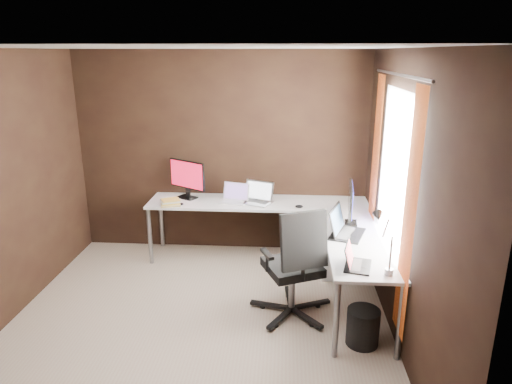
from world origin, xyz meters
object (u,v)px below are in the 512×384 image
laptop_black_big (343,229)px  book_stack (171,202)px  drawer_pedestal (339,248)px  laptop_white (235,198)px  desk_lamp (382,234)px  wastebasket (363,327)px  laptop_silver (257,198)px  monitor_left (187,177)px  laptop_black_small (355,262)px  office_chair (294,284)px  monitor_right (350,202)px

laptop_black_big → book_stack: 2.08m
drawer_pedestal → laptop_white: (-1.24, 0.34, 0.48)m
laptop_white → desk_lamp: bearing=-36.4°
laptop_white → laptop_black_big: bearing=-24.0°
desk_lamp → laptop_white: bearing=151.9°
laptop_black_big → book_stack: bearing=87.4°
wastebasket → laptop_silver: bearing=121.6°
laptop_white → book_stack: bearing=-151.2°
monitor_left → laptop_black_big: 2.09m
drawer_pedestal → laptop_black_small: size_ratio=1.76×
laptop_white → laptop_silver: size_ratio=0.84×
laptop_black_big → office_chair: bearing=142.5°
monitor_left → office_chair: bearing=-15.2°
monitor_left → laptop_white: bearing=20.8°
laptop_white → laptop_black_big: laptop_black_big is taller
laptop_silver → book_stack: laptop_silver is taller
laptop_silver → laptop_black_big: (0.92, -0.95, 0.01)m
monitor_left → office_chair: 2.02m
laptop_black_small → book_stack: size_ratio=1.27×
drawer_pedestal → monitor_left: size_ratio=1.26×
monitor_left → desk_lamp: (1.99, -1.85, 0.06)m
monitor_left → desk_lamp: bearing=-11.2°
wastebasket → drawer_pedestal: bearing=92.9°
drawer_pedestal → monitor_left: bearing=166.2°
monitor_right → laptop_black_small: bearing=-178.8°
book_stack → desk_lamp: bearing=-35.9°
drawer_pedestal → laptop_black_small: laptop_black_small is taller
drawer_pedestal → office_chair: bearing=-119.5°
laptop_black_small → wastebasket: (0.11, -0.03, -0.61)m
laptop_silver → office_chair: size_ratio=0.39×
desk_lamp → drawer_pedestal: bearing=119.6°
laptop_black_big → desk_lamp: bearing=-145.9°
monitor_right → wastebasket: 1.32m
monitor_left → laptop_black_small: size_ratio=1.40×
drawer_pedestal → monitor_left: monitor_left is taller
monitor_left → office_chair: monitor_left is taller
monitor_left → book_stack: bearing=-84.2°
monitor_left → laptop_white: 0.64m
book_stack → drawer_pedestal: bearing=-4.3°
monitor_right → wastebasket: size_ratio=1.57×
drawer_pedestal → laptop_black_small: (-0.04, -1.33, 0.48)m
drawer_pedestal → monitor_right: 0.75m
office_chair → wastebasket: bearing=-58.8°
laptop_white → laptop_black_big: (1.19, -0.96, 0.01)m
drawer_pedestal → monitor_left: (-1.83, 0.45, 0.69)m
laptop_black_big → monitor_right: bearing=1.4°
drawer_pedestal → laptop_white: size_ratio=1.61×
monitor_right → laptop_white: monitor_right is taller
monitor_right → laptop_black_big: (-0.10, -0.30, -0.18)m
laptop_black_small → desk_lamp: 0.35m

